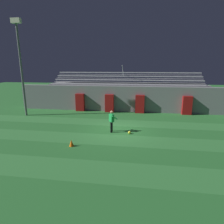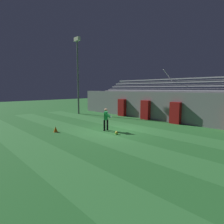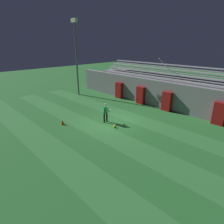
% 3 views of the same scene
% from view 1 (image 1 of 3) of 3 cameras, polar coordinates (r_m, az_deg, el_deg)
% --- Properties ---
extents(ground_plane, '(80.00, 80.00, 0.00)m').
position_cam_1_polar(ground_plane, '(14.81, 1.95, -5.60)').
color(ground_plane, '#286B2D').
extents(turf_stripe_near, '(28.00, 2.00, 0.01)m').
position_cam_1_polar(turf_stripe_near, '(9.42, -2.25, -17.69)').
color(turf_stripe_near, '#337A38').
rests_on(turf_stripe_near, ground).
extents(turf_stripe_mid, '(28.00, 2.00, 0.01)m').
position_cam_1_polar(turf_stripe_mid, '(12.95, 0.97, -8.51)').
color(turf_stripe_mid, '#337A38').
rests_on(turf_stripe_mid, ground).
extents(turf_stripe_far, '(28.00, 2.00, 0.01)m').
position_cam_1_polar(turf_stripe_far, '(16.70, 2.70, -3.33)').
color(turf_stripe_far, '#337A38').
rests_on(turf_stripe_far, ground).
extents(back_wall, '(24.00, 0.60, 2.80)m').
position_cam_1_polar(back_wall, '(20.75, 3.95, 4.02)').
color(back_wall, gray).
rests_on(back_wall, ground).
extents(padding_pillar_gate_left, '(0.95, 0.44, 1.93)m').
position_cam_1_polar(padding_pillar_gate_left, '(20.47, -0.79, 2.68)').
color(padding_pillar_gate_left, maroon).
rests_on(padding_pillar_gate_left, ground).
extents(padding_pillar_gate_right, '(0.95, 0.44, 1.93)m').
position_cam_1_polar(padding_pillar_gate_right, '(20.23, 8.46, 2.40)').
color(padding_pillar_gate_right, maroon).
rests_on(padding_pillar_gate_right, ground).
extents(padding_pillar_far_left, '(0.95, 0.44, 1.93)m').
position_cam_1_polar(padding_pillar_far_left, '(21.24, -9.70, 2.89)').
color(padding_pillar_far_left, maroon).
rests_on(padding_pillar_far_left, ground).
extents(padding_pillar_far_right, '(0.95, 0.44, 1.93)m').
position_cam_1_polar(padding_pillar_far_right, '(20.84, 21.90, 1.87)').
color(padding_pillar_far_right, maroon).
rests_on(padding_pillar_far_right, ground).
extents(bleacher_stand, '(18.00, 3.35, 5.03)m').
position_cam_1_polar(bleacher_stand, '(22.69, 4.33, 5.11)').
color(bleacher_stand, gray).
rests_on(bleacher_stand, ground).
extents(floodlight_pole, '(0.90, 0.36, 9.19)m').
position_cam_1_polar(floodlight_pole, '(20.62, -26.22, 14.64)').
color(floodlight_pole, slate).
rests_on(floodlight_pole, ground).
extents(goalkeeper, '(0.74, 0.74, 1.67)m').
position_cam_1_polar(goalkeeper, '(14.19, -0.09, -2.42)').
color(goalkeeper, black).
rests_on(goalkeeper, ground).
extents(soccer_ball, '(0.22, 0.22, 0.22)m').
position_cam_1_polar(soccer_ball, '(14.08, 5.34, -6.23)').
color(soccer_ball, yellow).
rests_on(soccer_ball, ground).
extents(traffic_cone, '(0.30, 0.30, 0.42)m').
position_cam_1_polar(traffic_cone, '(12.21, -12.25, -9.23)').
color(traffic_cone, orange).
rests_on(traffic_cone, ground).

